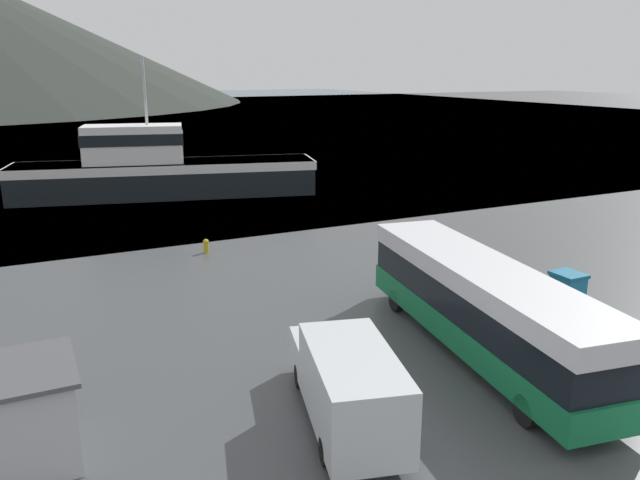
{
  "coord_description": "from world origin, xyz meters",
  "views": [
    {
      "loc": [
        -14.34,
        -7.37,
        9.37
      ],
      "look_at": [
        -2.65,
        16.64,
        2.0
      ],
      "focal_mm": 35.0,
      "sensor_mm": 36.0,
      "label": 1
    }
  ],
  "objects_px": {
    "dock_kiosk": "(11,417)",
    "delivery_van": "(347,382)",
    "fishing_boat": "(160,170)",
    "storage_bin": "(567,290)",
    "tour_bus": "(482,304)",
    "small_boat": "(140,182)"
  },
  "relations": [
    {
      "from": "delivery_van",
      "to": "dock_kiosk",
      "type": "height_order",
      "value": "dock_kiosk"
    },
    {
      "from": "delivery_van",
      "to": "dock_kiosk",
      "type": "distance_m",
      "value": 8.37
    },
    {
      "from": "dock_kiosk",
      "to": "delivery_van",
      "type": "bearing_deg",
      "value": -14.04
    },
    {
      "from": "tour_bus",
      "to": "dock_kiosk",
      "type": "bearing_deg",
      "value": -171.36
    },
    {
      "from": "delivery_van",
      "to": "dock_kiosk",
      "type": "bearing_deg",
      "value": -179.22
    },
    {
      "from": "storage_bin",
      "to": "dock_kiosk",
      "type": "distance_m",
      "value": 20.28
    },
    {
      "from": "small_boat",
      "to": "delivery_van",
      "type": "bearing_deg",
      "value": 27.76
    },
    {
      "from": "tour_bus",
      "to": "small_boat",
      "type": "height_order",
      "value": "tour_bus"
    },
    {
      "from": "tour_bus",
      "to": "small_boat",
      "type": "bearing_deg",
      "value": 106.14
    },
    {
      "from": "delivery_van",
      "to": "storage_bin",
      "type": "xyz_separation_m",
      "value": [
        12.09,
        3.7,
        -0.51
      ]
    },
    {
      "from": "delivery_van",
      "to": "storage_bin",
      "type": "bearing_deg",
      "value": 31.84
    },
    {
      "from": "tour_bus",
      "to": "delivery_van",
      "type": "relative_size",
      "value": 1.9
    },
    {
      "from": "delivery_van",
      "to": "storage_bin",
      "type": "height_order",
      "value": "delivery_van"
    },
    {
      "from": "tour_bus",
      "to": "storage_bin",
      "type": "relative_size",
      "value": 8.66
    },
    {
      "from": "delivery_van",
      "to": "fishing_boat",
      "type": "distance_m",
      "value": 34.02
    },
    {
      "from": "fishing_boat",
      "to": "delivery_van",
      "type": "bearing_deg",
      "value": 9.79
    },
    {
      "from": "fishing_boat",
      "to": "storage_bin",
      "type": "relative_size",
      "value": 15.49
    },
    {
      "from": "fishing_boat",
      "to": "storage_bin",
      "type": "height_order",
      "value": "fishing_boat"
    },
    {
      "from": "fishing_boat",
      "to": "dock_kiosk",
      "type": "relative_size",
      "value": 7.21
    },
    {
      "from": "dock_kiosk",
      "to": "small_boat",
      "type": "xyz_separation_m",
      "value": [
        9.68,
        36.48,
        -0.89
      ]
    },
    {
      "from": "delivery_van",
      "to": "fishing_boat",
      "type": "height_order",
      "value": "fishing_boat"
    },
    {
      "from": "tour_bus",
      "to": "storage_bin",
      "type": "xyz_separation_m",
      "value": [
        5.93,
        1.75,
        -1.03
      ]
    }
  ]
}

